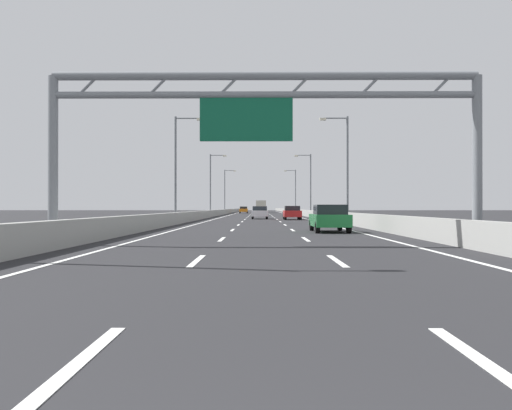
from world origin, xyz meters
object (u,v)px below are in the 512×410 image
(streetlamp_right_distant, at_px, (294,189))
(box_truck, at_px, (261,206))
(sign_gantry, at_px, (262,113))
(white_car, at_px, (260,212))
(streetlamp_left_mid, at_px, (178,162))
(red_car, at_px, (292,213))
(orange_car, at_px, (244,210))
(streetlamp_left_far, at_px, (212,181))
(streetlamp_left_distant, at_px, (226,189))
(streetlamp_right_far, at_px, (309,181))
(streetlamp_right_mid, at_px, (345,162))
(green_car, at_px, (329,218))

(streetlamp_right_distant, bearing_deg, box_truck, 111.05)
(sign_gantry, height_order, white_car, sign_gantry)
(streetlamp_left_mid, height_order, red_car, streetlamp_left_mid)
(red_car, xyz_separation_m, white_car, (-3.55, 3.67, -0.02))
(streetlamp_right_distant, bearing_deg, orange_car, 162.99)
(streetlamp_left_mid, xyz_separation_m, orange_car, (3.79, 70.56, -4.62))
(orange_car, distance_m, box_truck, 15.88)
(streetlamp_right_distant, height_order, box_truck, streetlamp_right_distant)
(streetlamp_right_distant, distance_m, white_car, 53.64)
(streetlamp_left_far, xyz_separation_m, red_car, (10.88, -22.99, -4.62))
(sign_gantry, xyz_separation_m, streetlamp_left_far, (-7.38, 61.32, 0.57))
(orange_car, height_order, white_car, orange_car)
(box_truck, bearing_deg, streetlamp_left_mid, -95.13)
(streetlamp_left_distant, distance_m, box_truck, 20.63)
(streetlamp_left_mid, distance_m, red_car, 15.87)
(streetlamp_right_distant, xyz_separation_m, orange_car, (-11.14, 3.41, -4.62))
(streetlamp_left_mid, xyz_separation_m, streetlamp_left_distant, (0.00, 67.15, 0.00))
(streetlamp_right_far, distance_m, white_car, 21.27)
(streetlamp_right_mid, distance_m, box_truck, 86.31)
(streetlamp_left_far, relative_size, orange_car, 2.17)
(streetlamp_right_far, bearing_deg, streetlamp_left_mid, -113.97)
(streetlamp_right_mid, relative_size, green_car, 2.27)
(streetlamp_left_far, bearing_deg, red_car, -64.66)
(streetlamp_right_mid, bearing_deg, streetlamp_left_mid, 180.00)
(streetlamp_left_far, xyz_separation_m, streetlamp_left_distant, (0.00, 33.58, 0.00))
(streetlamp_right_mid, distance_m, green_car, 18.78)
(green_car, relative_size, orange_car, 0.96)
(red_car, distance_m, white_car, 5.10)
(streetlamp_left_mid, xyz_separation_m, box_truck, (7.71, 85.93, -3.73))
(streetlamp_left_mid, height_order, green_car, streetlamp_left_mid)
(white_car, bearing_deg, red_car, -45.95)
(green_car, relative_size, box_truck, 0.53)
(streetlamp_right_mid, xyz_separation_m, green_car, (-3.76, -17.81, -4.62))
(streetlamp_right_mid, height_order, white_car, streetlamp_right_mid)
(sign_gantry, relative_size, streetlamp_left_distant, 1.67)
(streetlamp_right_mid, distance_m, red_car, 12.24)
(red_car, height_order, white_car, red_car)
(streetlamp_left_mid, distance_m, white_car, 16.69)
(streetlamp_left_far, height_order, red_car, streetlamp_left_far)
(green_car, xyz_separation_m, box_truck, (-3.46, 103.74, 0.88))
(orange_car, bearing_deg, box_truck, 75.71)
(streetlamp_right_mid, distance_m, orange_car, 71.58)
(streetlamp_right_far, distance_m, red_car, 23.79)
(white_car, bearing_deg, streetlamp_left_mid, -117.23)
(streetlamp_right_mid, xyz_separation_m, red_car, (-4.05, 10.59, -4.62))
(streetlamp_left_far, bearing_deg, sign_gantry, -83.14)
(orange_car, distance_m, white_car, 56.41)
(streetlamp_right_mid, height_order, box_truck, streetlamp_right_mid)
(streetlamp_left_mid, relative_size, streetlamp_right_mid, 1.00)
(sign_gantry, relative_size, streetlamp_left_mid, 1.67)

